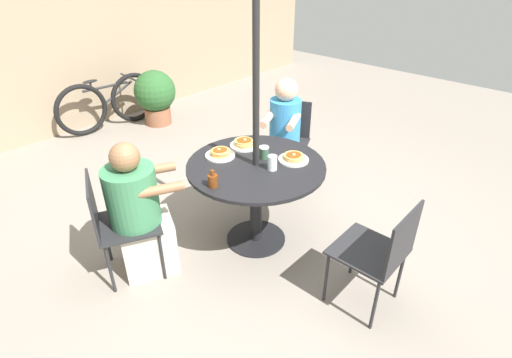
{
  "coord_description": "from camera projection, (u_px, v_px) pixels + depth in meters",
  "views": [
    {
      "loc": [
        -2.06,
        -1.89,
        2.28
      ],
      "look_at": [
        0.0,
        0.0,
        0.62
      ],
      "focal_mm": 28.0,
      "sensor_mm": 36.0,
      "label": 1
    }
  ],
  "objects": [
    {
      "name": "ground_plane",
      "position": [
        256.0,
        239.0,
        3.56
      ],
      "size": [
        12.0,
        12.0,
        0.0
      ],
      "primitive_type": "plane",
      "color": "gray"
    },
    {
      "name": "back_fence",
      "position": [
        54.0,
        63.0,
        5.13
      ],
      "size": [
        10.0,
        0.06,
        1.88
      ],
      "primitive_type": "cube",
      "color": "gray",
      "rests_on": "ground"
    },
    {
      "name": "patio_table",
      "position": [
        256.0,
        179.0,
        3.25
      ],
      "size": [
        1.11,
        1.11,
        0.76
      ],
      "color": "black",
      "rests_on": "ground"
    },
    {
      "name": "umbrella_pole",
      "position": [
        256.0,
        112.0,
        2.95
      ],
      "size": [
        0.05,
        0.05,
        2.39
      ],
      "primitive_type": "cylinder",
      "color": "black",
      "rests_on": "ground"
    },
    {
      "name": "patio_chair_north",
      "position": [
        288.0,
        137.0,
        4.22
      ],
      "size": [
        0.59,
        0.59,
        0.87
      ],
      "rotation": [
        0.0,
        0.0,
        -4.27
      ],
      "color": "#232326",
      "rests_on": "ground"
    },
    {
      "name": "diner_north",
      "position": [
        284.0,
        139.0,
        4.06
      ],
      "size": [
        0.57,
        0.48,
        1.18
      ],
      "rotation": [
        0.0,
        0.0,
        -4.27
      ],
      "color": "#3D3D42",
      "rests_on": "ground"
    },
    {
      "name": "patio_chair_east",
      "position": [
        116.0,
        220.0,
        2.95
      ],
      "size": [
        0.6,
        0.6,
        0.87
      ],
      "rotation": [
        0.0,
        0.0,
        -2.02
      ],
      "color": "#232326",
      "rests_on": "ground"
    },
    {
      "name": "diner_east",
      "position": [
        140.0,
        216.0,
        3.01
      ],
      "size": [
        0.61,
        0.55,
        1.11
      ],
      "rotation": [
        0.0,
        0.0,
        -2.02
      ],
      "color": "beige",
      "rests_on": "ground"
    },
    {
      "name": "patio_chair_south",
      "position": [
        381.0,
        250.0,
        2.66
      ],
      "size": [
        0.45,
        0.45,
        0.87
      ],
      "rotation": [
        0.0,
        0.0,
        0.01
      ],
      "color": "#232326",
      "rests_on": "ground"
    },
    {
      "name": "pancake_plate_a",
      "position": [
        244.0,
        144.0,
        3.44
      ],
      "size": [
        0.25,
        0.25,
        0.07
      ],
      "color": "silver",
      "rests_on": "patio_table"
    },
    {
      "name": "pancake_plate_b",
      "position": [
        220.0,
        154.0,
        3.28
      ],
      "size": [
        0.25,
        0.25,
        0.07
      ],
      "color": "silver",
      "rests_on": "patio_table"
    },
    {
      "name": "pancake_plate_c",
      "position": [
        294.0,
        158.0,
        3.22
      ],
      "size": [
        0.25,
        0.25,
        0.06
      ],
      "color": "silver",
      "rests_on": "patio_table"
    },
    {
      "name": "syrup_bottle",
      "position": [
        213.0,
        180.0,
        2.86
      ],
      "size": [
        0.09,
        0.07,
        0.13
      ],
      "color": "#602D0F",
      "rests_on": "patio_table"
    },
    {
      "name": "coffee_cup",
      "position": [
        264.0,
        152.0,
        3.24
      ],
      "size": [
        0.08,
        0.08,
        0.1
      ],
      "color": "#33513D",
      "rests_on": "patio_table"
    },
    {
      "name": "drinking_glass_a",
      "position": [
        272.0,
        163.0,
        3.07
      ],
      "size": [
        0.07,
        0.07,
        0.12
      ],
      "primitive_type": "cylinder",
      "color": "silver",
      "rests_on": "patio_table"
    },
    {
      "name": "bicycle",
      "position": [
        109.0,
        103.0,
        5.54
      ],
      "size": [
        1.47,
        0.44,
        0.72
      ],
      "rotation": [
        0.0,
        0.0,
        -0.09
      ],
      "color": "black",
      "rests_on": "ground"
    },
    {
      "name": "potted_shrub",
      "position": [
        155.0,
        95.0,
        5.63
      ],
      "size": [
        0.58,
        0.58,
        0.77
      ],
      "color": "brown",
      "rests_on": "ground"
    }
  ]
}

